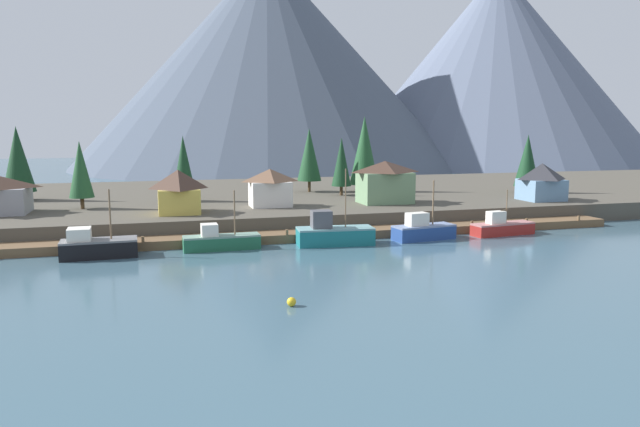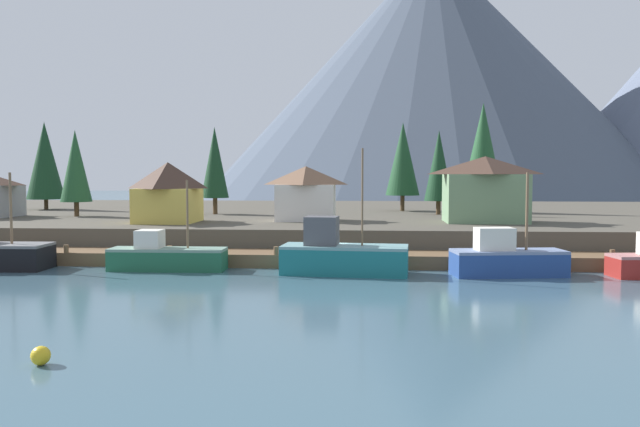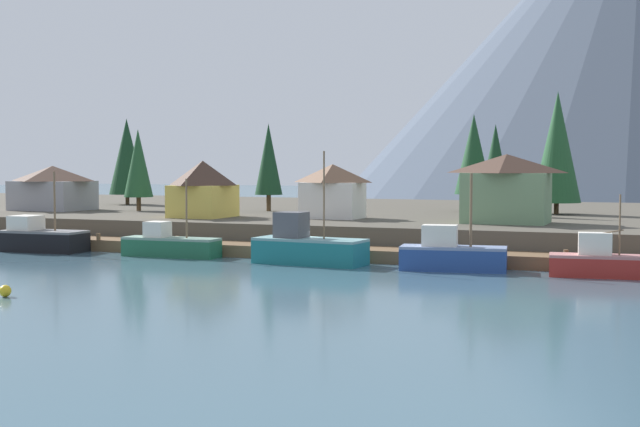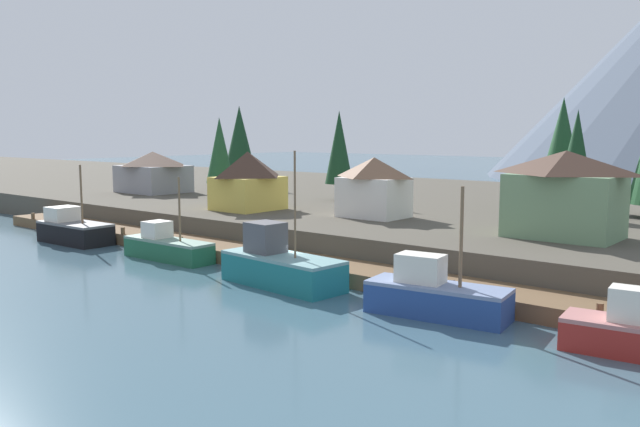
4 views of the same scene
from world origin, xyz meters
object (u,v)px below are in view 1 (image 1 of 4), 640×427
(fishing_boat_red, at_px, (502,227))
(house_green, at_px, (385,182))
(conifer_back_right, at_px, (364,150))
(conifer_centre, at_px, (183,163))
(fishing_boat_teal, at_px, (333,234))
(house_blue, at_px, (542,181))
(fishing_boat_blue, at_px, (423,230))
(conifer_back_left, at_px, (341,162))
(house_white, at_px, (270,187))
(house_yellow, at_px, (179,191))
(channel_buoy, at_px, (291,302))
(conifer_near_left, at_px, (18,159))
(fishing_boat_green, at_px, (220,241))
(conifer_mid_left, at_px, (309,155))
(conifer_mid_right, at_px, (80,169))
(fishing_boat_black, at_px, (97,246))
(conifer_near_right, at_px, (527,161))

(fishing_boat_red, relative_size, house_green, 1.11)
(conifer_back_right, bearing_deg, conifer_centre, -169.23)
(fishing_boat_teal, height_order, house_blue, fishing_boat_teal)
(fishing_boat_blue, distance_m, conifer_back_left, 27.48)
(fishing_boat_red, distance_m, house_white, 30.99)
(house_yellow, xyz_separation_m, conifer_back_left, (26.06, 13.49, 2.53))
(fishing_boat_blue, xyz_separation_m, conifer_back_right, (3.84, 31.19, 8.33))
(fishing_boat_red, height_order, house_white, house_white)
(house_green, xyz_separation_m, channel_buoy, (-22.54, -37.42, -5.25))
(fishing_boat_teal, xyz_separation_m, conifer_near_left, (-38.73, 33.18, 7.38))
(fishing_boat_green, distance_m, house_blue, 50.67)
(conifer_centre, bearing_deg, house_yellow, -96.25)
(fishing_boat_green, xyz_separation_m, conifer_back_left, (22.28, 25.93, 6.88))
(house_yellow, bearing_deg, channel_buoy, -79.45)
(conifer_centre, bearing_deg, conifer_back_left, 2.67)
(house_green, bearing_deg, conifer_back_left, 105.13)
(fishing_boat_red, xyz_separation_m, house_green, (-9.59, 15.22, 4.64))
(conifer_centre, bearing_deg, conifer_near_left, 162.05)
(fishing_boat_blue, bearing_deg, conifer_back_left, 85.67)
(fishing_boat_green, distance_m, fishing_boat_red, 34.88)
(conifer_mid_left, bearing_deg, conifer_mid_right, -159.99)
(fishing_boat_blue, height_order, channel_buoy, fishing_boat_blue)
(conifer_near_left, distance_m, conifer_back_right, 53.86)
(channel_buoy, bearing_deg, conifer_back_left, 68.09)
(conifer_mid_left, bearing_deg, house_white, -120.58)
(fishing_boat_black, xyz_separation_m, fishing_boat_green, (12.73, 0.53, -0.18))
(fishing_boat_teal, xyz_separation_m, conifer_near_right, (40.42, 21.86, 6.60))
(fishing_boat_black, xyz_separation_m, house_green, (38.02, 15.33, 4.43))
(fishing_boat_green, bearing_deg, fishing_boat_blue, -2.49)
(fishing_boat_black, relative_size, conifer_near_right, 0.79)
(conifer_near_right, relative_size, conifer_back_left, 1.04)
(conifer_near_right, bearing_deg, house_yellow, -171.36)
(house_yellow, xyz_separation_m, conifer_near_right, (56.94, 8.65, 2.55))
(fishing_boat_green, distance_m, house_white, 18.24)
(fishing_boat_red, relative_size, conifer_mid_right, 0.93)
(house_yellow, bearing_deg, house_blue, -0.92)
(fishing_boat_green, bearing_deg, house_white, 59.94)
(fishing_boat_red, bearing_deg, fishing_boat_green, 172.68)
(house_white, bearing_deg, fishing_boat_blue, -46.49)
(fishing_boat_teal, distance_m, conifer_mid_right, 36.03)
(fishing_boat_green, distance_m, conifer_back_right, 42.18)
(fishing_boat_blue, bearing_deg, house_white, 125.51)
(fishing_boat_blue, xyz_separation_m, conifer_mid_right, (-40.05, 20.54, 6.66))
(conifer_mid_right, bearing_deg, conifer_near_left, 128.42)
(house_green, bearing_deg, channel_buoy, -121.06)
(channel_buoy, bearing_deg, fishing_boat_red, 34.64)
(house_yellow, height_order, conifer_near_right, conifer_near_right)
(house_white, height_order, house_green, house_green)
(fishing_boat_black, height_order, channel_buoy, fishing_boat_black)
(fishing_boat_red, xyz_separation_m, conifer_mid_right, (-50.94, 20.31, 6.83))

